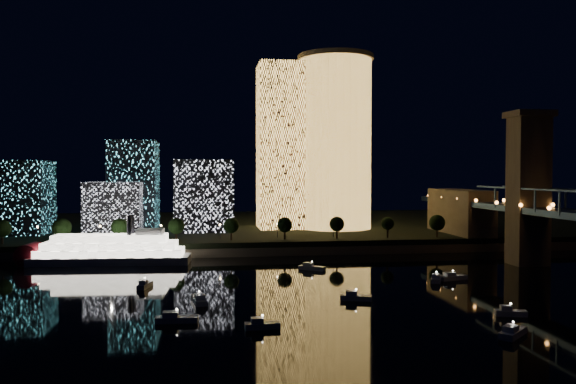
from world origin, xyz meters
TOP-DOWN VIEW (x-y plane):
  - ground at (0.00, 0.00)m, footprint 520.00×520.00m
  - far_bank at (0.00, 160.00)m, footprint 420.00×160.00m
  - seawall at (0.00, 82.00)m, footprint 420.00×6.00m
  - tower_cylindrical at (18.30, 127.38)m, footprint 34.00×34.00m
  - tower_rectangular at (-4.49, 132.58)m, footprint 23.16×23.16m
  - midrise_blocks at (-74.00, 122.26)m, footprint 97.19×38.91m
  - riverboat at (-72.65, 70.76)m, footprint 55.71×15.17m
  - motorboats at (0.38, 9.62)m, footprint 118.51×81.19m
  - esplanade_trees at (-36.80, 88.00)m, footprint 166.23×6.73m
  - street_lamps at (-34.00, 94.00)m, footprint 132.70×0.70m

SIDE VIEW (x-z plane):
  - ground at x=0.00m, z-range 0.00..0.00m
  - motorboats at x=0.38m, z-range -0.58..2.20m
  - seawall at x=0.00m, z-range 0.00..3.00m
  - far_bank at x=0.00m, z-range 0.00..5.00m
  - riverboat at x=-72.65m, z-range -4.04..12.55m
  - street_lamps at x=-34.00m, z-range 6.20..11.85m
  - esplanade_trees at x=-36.80m, z-range 6.04..14.90m
  - midrise_blocks at x=-74.00m, z-range 1.54..39.97m
  - tower_rectangular at x=-4.49m, z-range 5.00..78.70m
  - tower_cylindrical at x=18.30m, z-range 5.13..82.41m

